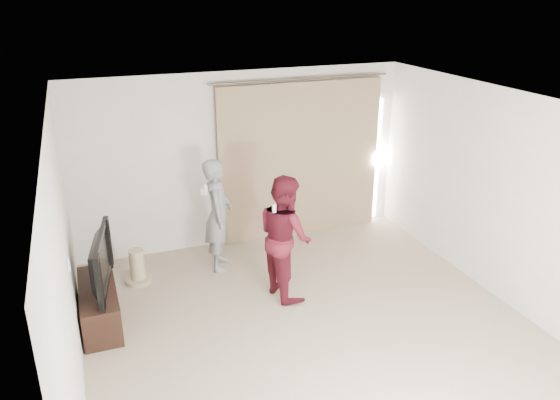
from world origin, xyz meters
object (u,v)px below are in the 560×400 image
Objects in this scene: person_man at (218,215)px; person_woman at (285,236)px; tv_console at (99,305)px; tv at (93,263)px.

person_woman reaches higher than person_man.
tv_console is 1.05× the size of tv.
tv is 2.27m from person_woman.
tv_console is 0.56m from tv.
tv is 0.71× the size of person_man.
person_man is 1.00× the size of person_woman.
tv is 1.86m from person_man.
tv is at bearing 0.00° from tv_console.
person_man is at bearing -54.20° from tv.
tv is at bearing 176.31° from person_woman.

